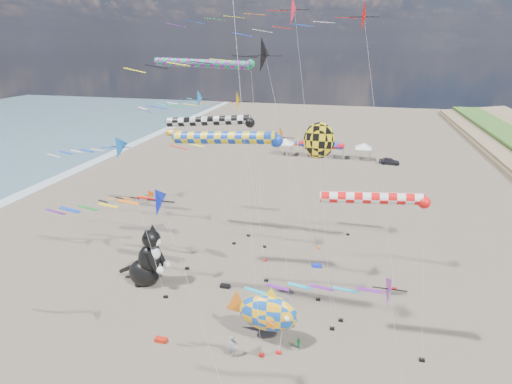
{
  "coord_description": "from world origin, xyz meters",
  "views": [
    {
      "loc": [
        6.69,
        -16.49,
        21.08
      ],
      "look_at": [
        -0.26,
        12.0,
        10.07
      ],
      "focal_mm": 28.0,
      "sensor_mm": 36.0,
      "label": 1
    }
  ],
  "objects_px": {
    "fish_inflatable": "(268,313)",
    "person_adult": "(233,347)",
    "cat_inflatable": "(146,255)",
    "parked_car": "(389,161)",
    "child_green": "(298,344)",
    "child_blue": "(260,301)"
  },
  "relations": [
    {
      "from": "fish_inflatable",
      "to": "cat_inflatable",
      "type": "bearing_deg",
      "value": 158.03
    },
    {
      "from": "child_green",
      "to": "parked_car",
      "type": "xyz_separation_m",
      "value": [
        9.62,
        51.15,
        0.12
      ]
    },
    {
      "from": "child_blue",
      "to": "fish_inflatable",
      "type": "bearing_deg",
      "value": -113.01
    },
    {
      "from": "cat_inflatable",
      "to": "parked_car",
      "type": "height_order",
      "value": "cat_inflatable"
    },
    {
      "from": "cat_inflatable",
      "to": "parked_car",
      "type": "xyz_separation_m",
      "value": [
        24.36,
        45.89,
        -2.37
      ]
    },
    {
      "from": "person_adult",
      "to": "child_green",
      "type": "xyz_separation_m",
      "value": [
        4.42,
        1.83,
        -0.36
      ]
    },
    {
      "from": "cat_inflatable",
      "to": "fish_inflatable",
      "type": "xyz_separation_m",
      "value": [
        12.39,
        -5.0,
        -0.35
      ]
    },
    {
      "from": "child_blue",
      "to": "parked_car",
      "type": "relative_size",
      "value": 0.3
    },
    {
      "from": "person_adult",
      "to": "child_blue",
      "type": "xyz_separation_m",
      "value": [
        0.55,
        6.11,
        -0.32
      ]
    },
    {
      "from": "cat_inflatable",
      "to": "child_green",
      "type": "bearing_deg",
      "value": -13.73
    },
    {
      "from": "parked_car",
      "to": "fish_inflatable",
      "type": "bearing_deg",
      "value": 170.77
    },
    {
      "from": "child_blue",
      "to": "cat_inflatable",
      "type": "bearing_deg",
      "value": 131.19
    },
    {
      "from": "cat_inflatable",
      "to": "fish_inflatable",
      "type": "relative_size",
      "value": 1.01
    },
    {
      "from": "cat_inflatable",
      "to": "child_blue",
      "type": "distance_m",
      "value": 11.19
    },
    {
      "from": "fish_inflatable",
      "to": "person_adult",
      "type": "relative_size",
      "value": 3.4
    },
    {
      "from": "child_green",
      "to": "cat_inflatable",
      "type": "bearing_deg",
      "value": -172.46
    },
    {
      "from": "person_adult",
      "to": "child_blue",
      "type": "relative_size",
      "value": 1.59
    },
    {
      "from": "person_adult",
      "to": "fish_inflatable",
      "type": "bearing_deg",
      "value": 21.19
    },
    {
      "from": "fish_inflatable",
      "to": "person_adult",
      "type": "xyz_separation_m",
      "value": [
        -2.07,
        -2.09,
        -1.77
      ]
    },
    {
      "from": "child_blue",
      "to": "person_adult",
      "type": "bearing_deg",
      "value": -138.86
    },
    {
      "from": "cat_inflatable",
      "to": "fish_inflatable",
      "type": "bearing_deg",
      "value": -16.07
    },
    {
      "from": "cat_inflatable",
      "to": "parked_car",
      "type": "relative_size",
      "value": 1.63
    }
  ]
}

